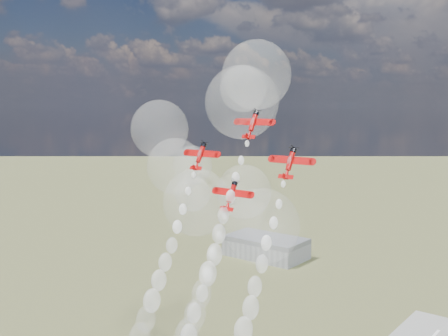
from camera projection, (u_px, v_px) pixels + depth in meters
name	position (u px, v px, depth m)	size (l,w,h in m)	color
hangar	(266.00, 247.00, 334.27)	(50.00, 28.00, 13.00)	gray
plane_lead	(253.00, 124.00, 136.79)	(11.42, 5.89, 7.51)	#B80908
plane_left	(200.00, 156.00, 142.93)	(11.42, 5.89, 7.51)	#B80908
plane_right	(290.00, 163.00, 125.49)	(11.42, 5.89, 7.51)	#B80908
plane_slot	(231.00, 195.00, 131.62)	(11.42, 5.89, 7.51)	#B80908
smoke_trail_lead	(197.00, 307.00, 123.93)	(5.60, 28.71, 50.69)	white
smoke_trail_left	(142.00, 333.00, 130.27)	(5.82, 28.43, 51.52)	white
drifted_smoke_cloud	(222.00, 157.00, 152.17)	(57.85, 37.69, 62.57)	white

